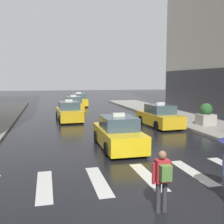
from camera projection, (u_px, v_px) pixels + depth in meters
The scene contains 9 objects.
ground_plane at pixel (192, 218), 6.65m from camera, with size 160.00×160.00×0.00m, color black.
crosswalk_markings at pixel (148, 176), 9.54m from camera, with size 11.30×2.80×0.01m.
taxi_lead at pixel (118, 134), 13.43m from camera, with size 1.95×4.55×1.80m.
taxi_second at pixel (159, 117), 19.57m from camera, with size 2.12×4.63×1.80m.
taxi_third at pixel (69, 112), 22.31m from camera, with size 2.07×4.60×1.80m.
taxi_fourth at pixel (74, 105), 28.75m from camera, with size 1.95×4.55×1.80m.
taxi_fifth at pixel (79, 100), 34.68m from camera, with size 1.98×4.56×1.80m.
pedestrian_with_backpack at pixel (162, 177), 6.82m from camera, with size 0.55×0.43×1.65m.
planter_mid_block at pixel (206, 115), 19.31m from camera, with size 1.10×1.10×1.60m.
Camera 1 is at (-3.45, -5.61, 3.46)m, focal length 42.55 mm.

